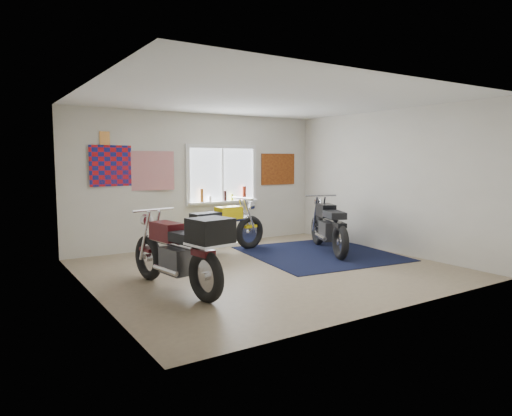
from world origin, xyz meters
TOP-DOWN VIEW (x-y plane):
  - ground at (0.00, 0.00)m, footprint 5.50×5.50m
  - room_shell at (0.00, 0.00)m, footprint 5.50×5.50m
  - navy_rug at (1.47, 0.45)m, footprint 2.80×2.88m
  - window_assembly at (0.50, 2.47)m, footprint 1.66×0.17m
  - oil_bottles at (0.59, 2.40)m, footprint 1.09×0.09m
  - flag_display at (-1.90, 2.48)m, footprint 1.60×0.10m
  - triumph_poster at (1.95, 2.48)m, footprint 0.90×0.03m
  - yellow_triumph at (-0.06, 1.50)m, footprint 2.06×0.62m
  - black_chrome_bike at (1.74, 0.52)m, footprint 1.01×1.95m
  - maroon_tourer at (-1.72, -0.49)m, footprint 0.80×2.12m

SIDE VIEW (x-z plane):
  - ground at x=0.00m, z-range 0.00..0.00m
  - navy_rug at x=1.47m, z-range 0.00..0.01m
  - yellow_triumph at x=-0.06m, z-range -0.06..0.98m
  - black_chrome_bike at x=1.74m, z-range -0.07..1.00m
  - maroon_tourer at x=-1.72m, z-range 0.02..1.09m
  - oil_bottles at x=0.59m, z-range 0.88..1.18m
  - window_assembly at x=0.50m, z-range 0.74..2.00m
  - triumph_poster at x=1.95m, z-range 1.20..1.90m
  - room_shell at x=0.00m, z-range -1.11..4.39m
  - flag_display at x=-1.90m, z-range 1.56..2.73m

